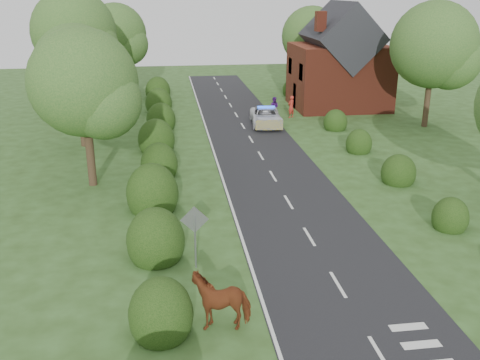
{
  "coord_description": "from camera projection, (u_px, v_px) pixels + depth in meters",
  "views": [
    {
      "loc": [
        -5.83,
        -16.23,
        10.06
      ],
      "look_at": [
        -2.45,
        8.05,
        1.3
      ],
      "focal_mm": 40.0,
      "sensor_mm": 36.0,
      "label": 1
    }
  ],
  "objects": [
    {
      "name": "ground",
      "position": [
        338.0,
        285.0,
        19.28
      ],
      "size": [
        120.0,
        120.0,
        0.0
      ],
      "primitive_type": "plane",
      "color": "#314C1D"
    },
    {
      "name": "road_sign",
      "position": [
        195.0,
        228.0,
        19.94
      ],
      "size": [
        1.06,
        0.08,
        2.53
      ],
      "color": "gray",
      "rests_on": "ground"
    },
    {
      "name": "pedestrian_purple",
      "position": [
        274.0,
        107.0,
        44.32
      ],
      "size": [
        1.02,
        0.92,
        1.7
      ],
      "primitive_type": "imported",
      "rotation": [
        0.0,
        0.0,
        2.74
      ],
      "color": "#491771",
      "rests_on": "ground"
    },
    {
      "name": "tree_left_a",
      "position": [
        88.0,
        87.0,
        27.27
      ],
      "size": [
        5.74,
        5.6,
        8.38
      ],
      "color": "#332316",
      "rests_on": "ground"
    },
    {
      "name": "tree_left_b",
      "position": [
        81.0,
        71.0,
        34.64
      ],
      "size": [
        5.74,
        5.6,
        8.07
      ],
      "color": "#332316",
      "rests_on": "ground"
    },
    {
      "name": "hedgerow_right",
      "position": [
        390.0,
        167.0,
        30.4
      ],
      "size": [
        2.1,
        45.78,
        2.1
      ],
      "color": "black",
      "rests_on": "ground"
    },
    {
      "name": "police_van",
      "position": [
        266.0,
        117.0,
        41.73
      ],
      "size": [
        2.66,
        5.13,
        1.51
      ],
      "rotation": [
        0.0,
        0.0,
        -0.08
      ],
      "color": "silver",
      "rests_on": "ground"
    },
    {
      "name": "road_markings",
      "position": [
        243.0,
        172.0,
        31.12
      ],
      "size": [
        4.96,
        70.0,
        0.01
      ],
      "color": "white",
      "rests_on": "road"
    },
    {
      "name": "tree_right_c",
      "position": [
        314.0,
        39.0,
        53.98
      ],
      "size": [
        6.15,
        6.0,
        8.58
      ],
      "color": "#332316",
      "rests_on": "ground"
    },
    {
      "name": "tree_left_d",
      "position": [
        119.0,
        36.0,
        53.22
      ],
      "size": [
        6.15,
        6.0,
        8.89
      ],
      "color": "#332316",
      "rests_on": "ground"
    },
    {
      "name": "tree_left_c",
      "position": [
        78.0,
        36.0,
        43.25
      ],
      "size": [
        6.97,
        6.8,
        10.22
      ],
      "color": "#332316",
      "rests_on": "ground"
    },
    {
      "name": "cow",
      "position": [
        221.0,
        302.0,
        16.85
      ],
      "size": [
        2.16,
        1.16,
        1.52
      ],
      "primitive_type": "imported",
      "rotation": [
        0.0,
        0.0,
        -1.58
      ],
      "color": "brown",
      "rests_on": "ground"
    },
    {
      "name": "pedestrian_red",
      "position": [
        291.0,
        107.0,
        44.18
      ],
      "size": [
        0.79,
        0.75,
        1.82
      ],
      "primitive_type": "imported",
      "rotation": [
        0.0,
        0.0,
        3.79
      ],
      "color": "#AA2A1F",
      "rests_on": "ground"
    },
    {
      "name": "tree_right_b",
      "position": [
        438.0,
        49.0,
        39.5
      ],
      "size": [
        6.56,
        6.4,
        9.4
      ],
      "color": "#332316",
      "rests_on": "ground"
    },
    {
      "name": "hedgerow_left",
      "position": [
        157.0,
        171.0,
        29.09
      ],
      "size": [
        2.75,
        50.41,
        3.0
      ],
      "color": "black",
      "rests_on": "ground"
    },
    {
      "name": "house",
      "position": [
        339.0,
        65.0,
        47.21
      ],
      "size": [
        8.0,
        7.4,
        9.17
      ],
      "color": "maroon",
      "rests_on": "ground"
    },
    {
      "name": "road",
      "position": [
        264.0,
        161.0,
        33.26
      ],
      "size": [
        6.0,
        70.0,
        0.02
      ],
      "primitive_type": "cube",
      "color": "black",
      "rests_on": "ground"
    }
  ]
}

